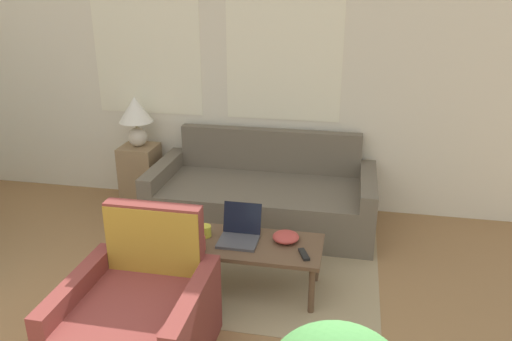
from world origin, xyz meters
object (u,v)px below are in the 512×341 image
Objects in this scene: cup_yellow at (200,243)px; snack_bowl at (286,237)px; table_lamp at (136,115)px; armchair at (141,318)px; couch at (263,198)px; laptop at (240,233)px; cup_navy at (205,231)px; tv_remote at (304,254)px; coffee_table at (248,248)px.

snack_bowl is (0.58, 0.24, -0.02)m from cup_yellow.
snack_bowl is at bearing -36.53° from table_lamp.
armchair is 8.77× the size of cup_yellow.
couch reaches higher than laptop.
armchair is at bearing -99.99° from cup_navy.
armchair is at bearing -105.00° from cup_yellow.
couch is 20.43× the size of cup_yellow.
laptop is at bearing 163.89° from tv_remote.
cup_navy is at bearing -176.16° from snack_bowl.
snack_bowl is (1.68, -1.25, -0.52)m from table_lamp.
armchair reaches higher than snack_bowl.
cup_navy is 0.61× the size of tv_remote.
couch is at bearing 80.38° from cup_yellow.
cup_yellow is (-0.22, -1.28, 0.18)m from couch.
coffee_table is at bearing 166.31° from tv_remote.
cup_yellow is 0.62m from snack_bowl.
snack_bowl is at bearing 17.10° from coffee_table.
laptop reaches higher than cup_navy.
tv_remote is (0.49, -0.14, -0.05)m from laptop.
coffee_table is at bearing 59.00° from armchair.
cup_navy is at bearing 80.01° from armchair.
tv_remote is at bearing -67.25° from couch.
armchair reaches higher than couch.
table_lamp is at bearing 136.94° from coffee_table.
armchair is 4.52× the size of snack_bowl.
cup_yellow is at bearing -99.62° from couch.
coffee_table is 0.43m from tv_remote.
table_lamp reaches higher than couch.
couch is 1.11m from snack_bowl.
cup_yellow is at bearing -82.64° from cup_navy.
snack_bowl is at bearing 3.84° from cup_navy.
armchair is at bearing -101.48° from couch.
table_lamp is 5.02× the size of cup_yellow.
coffee_table is 5.49× the size of snack_bowl.
coffee_table is at bearing -85.01° from couch.
armchair is at bearing -115.94° from laptop.
table_lamp is 3.25× the size of tv_remote.
snack_bowl reaches higher than coffee_table.
couch reaches higher than tv_remote.
cup_navy is 0.60m from snack_bowl.
cup_navy is at bearing 173.26° from coffee_table.
table_lamp reaches higher than coffee_table.
table_lamp reaches higher than cup_yellow.
couch is at bearing -8.81° from table_lamp.
tv_remote is at bearing -50.01° from snack_bowl.
cup_yellow is 0.51× the size of snack_bowl.
laptop is at bearing 64.06° from armchair.
couch reaches higher than cup_navy.
snack_bowl is (0.36, -1.04, 0.17)m from couch.
coffee_table is at bearing 26.74° from cup_yellow.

